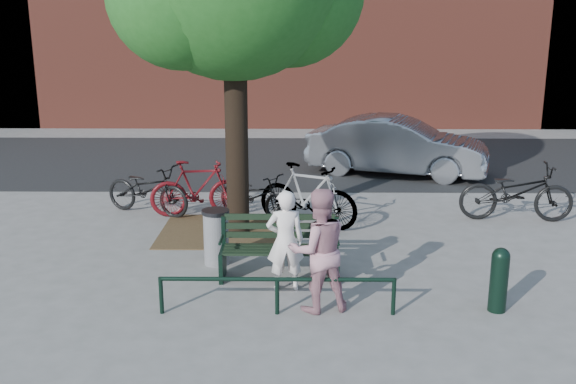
{
  "coord_description": "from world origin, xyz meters",
  "views": [
    {
      "loc": [
        0.24,
        -8.85,
        3.64
      ],
      "look_at": [
        0.11,
        1.0,
        1.06
      ],
      "focal_mm": 40.0,
      "sensor_mm": 36.0,
      "label": 1
    }
  ],
  "objects_px": {
    "parked_car": "(397,146)",
    "person_right": "(318,250)",
    "person_left": "(285,241)",
    "bollard": "(499,277)",
    "bicycle_c": "(255,195)",
    "litter_bin": "(216,237)",
    "park_bench": "(280,246)"
  },
  "relations": [
    {
      "from": "parked_car",
      "to": "person_right",
      "type": "bearing_deg",
      "value": -177.18
    },
    {
      "from": "person_left",
      "to": "bollard",
      "type": "bearing_deg",
      "value": 159.8
    },
    {
      "from": "person_left",
      "to": "bicycle_c",
      "type": "bearing_deg",
      "value": -86.15
    },
    {
      "from": "person_right",
      "to": "litter_bin",
      "type": "relative_size",
      "value": 1.88
    },
    {
      "from": "person_left",
      "to": "bollard",
      "type": "xyz_separation_m",
      "value": [
        2.78,
        -0.67,
        -0.26
      ]
    },
    {
      "from": "park_bench",
      "to": "person_left",
      "type": "xyz_separation_m",
      "value": [
        0.09,
        -0.48,
        0.25
      ]
    },
    {
      "from": "person_left",
      "to": "person_right",
      "type": "relative_size",
      "value": 0.88
    },
    {
      "from": "park_bench",
      "to": "parked_car",
      "type": "relative_size",
      "value": 0.4
    },
    {
      "from": "person_left",
      "to": "parked_car",
      "type": "xyz_separation_m",
      "value": [
        2.65,
        7.21,
        -0.0
      ]
    },
    {
      "from": "person_right",
      "to": "bollard",
      "type": "xyz_separation_m",
      "value": [
        2.35,
        -0.02,
        -0.36
      ]
    },
    {
      "from": "park_bench",
      "to": "parked_car",
      "type": "xyz_separation_m",
      "value": [
        2.74,
        6.73,
        0.24
      ]
    },
    {
      "from": "park_bench",
      "to": "person_right",
      "type": "distance_m",
      "value": 1.29
    },
    {
      "from": "park_bench",
      "to": "litter_bin",
      "type": "xyz_separation_m",
      "value": [
        -1.0,
        0.52,
        -0.04
      ]
    },
    {
      "from": "litter_bin",
      "to": "parked_car",
      "type": "xyz_separation_m",
      "value": [
        3.75,
        6.21,
        0.28
      ]
    },
    {
      "from": "person_right",
      "to": "parked_car",
      "type": "xyz_separation_m",
      "value": [
        2.21,
        7.86,
        -0.1
      ]
    },
    {
      "from": "park_bench",
      "to": "bollard",
      "type": "xyz_separation_m",
      "value": [
        2.88,
        -1.14,
        -0.01
      ]
    },
    {
      "from": "litter_bin",
      "to": "parked_car",
      "type": "bearing_deg",
      "value": 58.92
    },
    {
      "from": "park_bench",
      "to": "bicycle_c",
      "type": "bearing_deg",
      "value": 100.56
    },
    {
      "from": "park_bench",
      "to": "bicycle_c",
      "type": "distance_m",
      "value": 3.03
    },
    {
      "from": "person_right",
      "to": "parked_car",
      "type": "bearing_deg",
      "value": -120.48
    },
    {
      "from": "person_left",
      "to": "person_right",
      "type": "height_order",
      "value": "person_right"
    },
    {
      "from": "person_left",
      "to": "parked_car",
      "type": "height_order",
      "value": "person_left"
    },
    {
      "from": "park_bench",
      "to": "litter_bin",
      "type": "bearing_deg",
      "value": 152.51
    },
    {
      "from": "park_bench",
      "to": "person_left",
      "type": "height_order",
      "value": "person_left"
    },
    {
      "from": "bollard",
      "to": "parked_car",
      "type": "height_order",
      "value": "parked_car"
    },
    {
      "from": "person_left",
      "to": "person_right",
      "type": "distance_m",
      "value": 0.79
    },
    {
      "from": "person_left",
      "to": "person_right",
      "type": "xyz_separation_m",
      "value": [
        0.44,
        -0.65,
        0.1
      ]
    },
    {
      "from": "bollard",
      "to": "litter_bin",
      "type": "distance_m",
      "value": 4.22
    },
    {
      "from": "parked_car",
      "to": "person_left",
      "type": "bearing_deg",
      "value": 178.35
    },
    {
      "from": "park_bench",
      "to": "person_right",
      "type": "height_order",
      "value": "person_right"
    },
    {
      "from": "person_right",
      "to": "bicycle_c",
      "type": "relative_size",
      "value": 0.96
    },
    {
      "from": "park_bench",
      "to": "litter_bin",
      "type": "relative_size",
      "value": 1.99
    }
  ]
}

